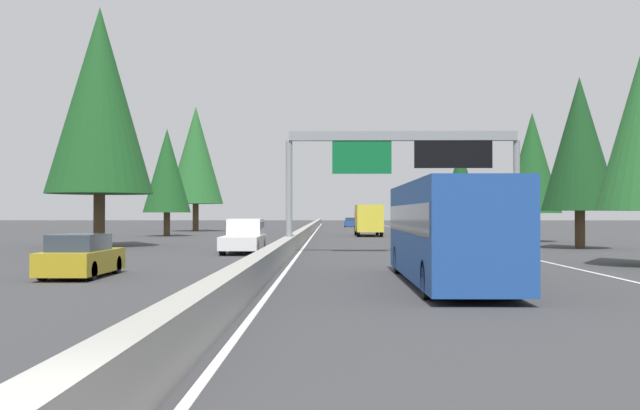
{
  "coord_description": "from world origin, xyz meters",
  "views": [
    {
      "loc": [
        -5.02,
        -1.89,
        2.18
      ],
      "look_at": [
        56.1,
        -1.12,
        2.85
      ],
      "focal_mm": 41.82,
      "sensor_mm": 36.0,
      "label": 1
    }
  ],
  "objects_px": {
    "box_truck_far_right": "(368,219)",
    "conifer_left_far": "(196,155)",
    "sign_gantry_overhead": "(406,156)",
    "sedan_far_left": "(350,223)",
    "bus_far_center": "(447,228)",
    "conifer_right_distant": "(437,196)",
    "conifer_right_near": "(580,144)",
    "conifer_left_mid": "(167,171)",
    "conifer_right_mid": "(532,163)",
    "conifer_left_near": "(100,101)",
    "sedan_mid_right": "(448,239)",
    "conifer_right_far": "(460,181)",
    "oncoming_near": "(81,257)",
    "oncoming_far": "(244,236)"
  },
  "relations": [
    {
      "from": "sign_gantry_overhead",
      "to": "sedan_far_left",
      "type": "bearing_deg",
      "value": 0.64
    },
    {
      "from": "conifer_left_mid",
      "to": "conifer_right_far",
      "type": "bearing_deg",
      "value": -74.47
    },
    {
      "from": "conifer_right_mid",
      "to": "oncoming_near",
      "type": "bearing_deg",
      "value": 143.02
    },
    {
      "from": "conifer_left_mid",
      "to": "sedan_mid_right",
      "type": "bearing_deg",
      "value": -140.74
    },
    {
      "from": "sedan_mid_right",
      "to": "conifer_left_near",
      "type": "bearing_deg",
      "value": 76.65
    },
    {
      "from": "sedan_far_left",
      "to": "conifer_right_mid",
      "type": "relative_size",
      "value": 0.44
    },
    {
      "from": "conifer_right_distant",
      "to": "sign_gantry_overhead",
      "type": "bearing_deg",
      "value": 170.64
    },
    {
      "from": "conifer_right_distant",
      "to": "conifer_left_mid",
      "type": "relative_size",
      "value": 0.8
    },
    {
      "from": "conifer_left_mid",
      "to": "sign_gantry_overhead",
      "type": "bearing_deg",
      "value": -146.9
    },
    {
      "from": "conifer_left_mid",
      "to": "sedan_far_left",
      "type": "bearing_deg",
      "value": -21.29
    },
    {
      "from": "bus_far_center",
      "to": "conifer_left_far",
      "type": "distance_m",
      "value": 70.09
    },
    {
      "from": "conifer_left_near",
      "to": "conifer_right_mid",
      "type": "bearing_deg",
      "value": -73.59
    },
    {
      "from": "conifer_right_distant",
      "to": "conifer_left_far",
      "type": "height_order",
      "value": "conifer_left_far"
    },
    {
      "from": "conifer_left_mid",
      "to": "oncoming_near",
      "type": "bearing_deg",
      "value": -171.25
    },
    {
      "from": "conifer_left_far",
      "to": "conifer_right_far",
      "type": "bearing_deg",
      "value": -110.74
    },
    {
      "from": "sign_gantry_overhead",
      "to": "sedan_mid_right",
      "type": "distance_m",
      "value": 5.99
    },
    {
      "from": "box_truck_far_right",
      "to": "conifer_left_far",
      "type": "xyz_separation_m",
      "value": [
        18.8,
        19.89,
        7.56
      ]
    },
    {
      "from": "conifer_right_near",
      "to": "conifer_left_mid",
      "type": "relative_size",
      "value": 1.04
    },
    {
      "from": "oncoming_far",
      "to": "bus_far_center",
      "type": "bearing_deg",
      "value": 25.03
    },
    {
      "from": "conifer_right_mid",
      "to": "conifer_right_distant",
      "type": "distance_m",
      "value": 63.37
    },
    {
      "from": "sign_gantry_overhead",
      "to": "oncoming_near",
      "type": "distance_m",
      "value": 20.14
    },
    {
      "from": "conifer_right_distant",
      "to": "conifer_left_near",
      "type": "distance_m",
      "value": 79.37
    },
    {
      "from": "sedan_far_left",
      "to": "oncoming_far",
      "type": "relative_size",
      "value": 0.79
    },
    {
      "from": "sedan_mid_right",
      "to": "conifer_right_mid",
      "type": "xyz_separation_m",
      "value": [
        14.18,
        -8.71,
        5.34
      ]
    },
    {
      "from": "sedan_mid_right",
      "to": "conifer_right_near",
      "type": "height_order",
      "value": "conifer_right_near"
    },
    {
      "from": "conifer_left_near",
      "to": "conifer_left_mid",
      "type": "height_order",
      "value": "conifer_left_near"
    },
    {
      "from": "sedan_mid_right",
      "to": "conifer_left_near",
      "type": "xyz_separation_m",
      "value": [
        5.19,
        21.85,
        8.83
      ]
    },
    {
      "from": "box_truck_far_right",
      "to": "conifer_right_near",
      "type": "distance_m",
      "value": 27.88
    },
    {
      "from": "sign_gantry_overhead",
      "to": "oncoming_near",
      "type": "xyz_separation_m",
      "value": [
        -15.01,
        12.62,
        -4.58
      ]
    },
    {
      "from": "oncoming_far",
      "to": "conifer_right_near",
      "type": "distance_m",
      "value": 21.61
    },
    {
      "from": "box_truck_far_right",
      "to": "oncoming_near",
      "type": "height_order",
      "value": "box_truck_far_right"
    },
    {
      "from": "conifer_left_mid",
      "to": "conifer_right_mid",
      "type": "bearing_deg",
      "value": -112.87
    },
    {
      "from": "bus_far_center",
      "to": "oncoming_near",
      "type": "relative_size",
      "value": 2.61
    },
    {
      "from": "box_truck_far_right",
      "to": "oncoming_far",
      "type": "height_order",
      "value": "box_truck_far_right"
    },
    {
      "from": "sedan_far_left",
      "to": "oncoming_far",
      "type": "height_order",
      "value": "oncoming_far"
    },
    {
      "from": "conifer_right_far",
      "to": "conifer_left_mid",
      "type": "bearing_deg",
      "value": 105.53
    },
    {
      "from": "bus_far_center",
      "to": "box_truck_far_right",
      "type": "bearing_deg",
      "value": -0.12
    },
    {
      "from": "sign_gantry_overhead",
      "to": "conifer_left_far",
      "type": "bearing_deg",
      "value": 22.34
    },
    {
      "from": "conifer_right_near",
      "to": "conifer_left_mid",
      "type": "height_order",
      "value": "conifer_right_near"
    },
    {
      "from": "oncoming_far",
      "to": "conifer_left_far",
      "type": "relative_size",
      "value": 0.37
    },
    {
      "from": "sign_gantry_overhead",
      "to": "box_truck_far_right",
      "type": "height_order",
      "value": "sign_gantry_overhead"
    },
    {
      "from": "sedan_mid_right",
      "to": "conifer_right_distant",
      "type": "height_order",
      "value": "conifer_right_distant"
    },
    {
      "from": "sign_gantry_overhead",
      "to": "conifer_left_mid",
      "type": "bearing_deg",
      "value": 33.1
    },
    {
      "from": "conifer_right_far",
      "to": "conifer_left_far",
      "type": "xyz_separation_m",
      "value": [
        11.35,
        29.97,
        3.58
      ]
    },
    {
      "from": "conifer_right_mid",
      "to": "conifer_right_far",
      "type": "bearing_deg",
      "value": 4.8
    },
    {
      "from": "conifer_right_near",
      "to": "conifer_right_distant",
      "type": "xyz_separation_m",
      "value": [
        74.41,
        -1.89,
        -1.5
      ]
    },
    {
      "from": "conifer_left_far",
      "to": "sedan_mid_right",
      "type": "bearing_deg",
      "value": -153.74
    },
    {
      "from": "conifer_left_near",
      "to": "sign_gantry_overhead",
      "type": "bearing_deg",
      "value": -112.51
    },
    {
      "from": "conifer_right_near",
      "to": "conifer_left_far",
      "type": "height_order",
      "value": "conifer_left_far"
    },
    {
      "from": "box_truck_far_right",
      "to": "oncoming_near",
      "type": "relative_size",
      "value": 1.93
    }
  ]
}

